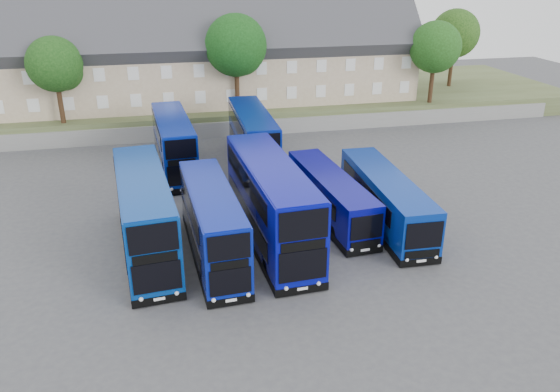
{
  "coord_description": "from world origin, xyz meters",
  "views": [
    {
      "loc": [
        -5.34,
        -26.11,
        15.42
      ],
      "look_at": [
        1.37,
        3.87,
        2.2
      ],
      "focal_mm": 35.0,
      "sensor_mm": 36.0,
      "label": 1
    }
  ],
  "objects_px": {
    "dd_front_left": "(145,216)",
    "tree_mid": "(237,48)",
    "dd_front_mid": "(212,225)",
    "tree_west": "(57,66)",
    "tree_east": "(436,49)",
    "tree_far": "(456,35)",
    "coach_east_a": "(330,197)"
  },
  "relations": [
    {
      "from": "dd_front_mid",
      "to": "tree_west",
      "type": "distance_m",
      "value": 26.76
    },
    {
      "from": "tree_mid",
      "to": "tree_east",
      "type": "distance_m",
      "value": 20.02
    },
    {
      "from": "dd_front_left",
      "to": "tree_mid",
      "type": "distance_m",
      "value": 25.3
    },
    {
      "from": "coach_east_a",
      "to": "tree_west",
      "type": "bearing_deg",
      "value": 128.08
    },
    {
      "from": "tree_mid",
      "to": "tree_east",
      "type": "height_order",
      "value": "tree_mid"
    },
    {
      "from": "tree_mid",
      "to": "tree_far",
      "type": "distance_m",
      "value": 26.8
    },
    {
      "from": "dd_front_mid",
      "to": "coach_east_a",
      "type": "relative_size",
      "value": 0.95
    },
    {
      "from": "coach_east_a",
      "to": "tree_far",
      "type": "relative_size",
      "value": 1.26
    },
    {
      "from": "tree_mid",
      "to": "tree_far",
      "type": "bearing_deg",
      "value": 14.04
    },
    {
      "from": "dd_front_left",
      "to": "tree_west",
      "type": "height_order",
      "value": "tree_west"
    },
    {
      "from": "coach_east_a",
      "to": "tree_west",
      "type": "height_order",
      "value": "tree_west"
    },
    {
      "from": "coach_east_a",
      "to": "tree_mid",
      "type": "height_order",
      "value": "tree_mid"
    },
    {
      "from": "coach_east_a",
      "to": "dd_front_mid",
      "type": "bearing_deg",
      "value": -160.43
    },
    {
      "from": "coach_east_a",
      "to": "tree_west",
      "type": "xyz_separation_m",
      "value": [
        -18.74,
        20.41,
        5.61
      ]
    },
    {
      "from": "dd_front_mid",
      "to": "tree_west",
      "type": "height_order",
      "value": "tree_west"
    },
    {
      "from": "dd_front_left",
      "to": "dd_front_mid",
      "type": "bearing_deg",
      "value": -27.47
    },
    {
      "from": "dd_front_mid",
      "to": "tree_mid",
      "type": "height_order",
      "value": "tree_mid"
    },
    {
      "from": "tree_west",
      "to": "tree_mid",
      "type": "bearing_deg",
      "value": 1.79
    },
    {
      "from": "tree_east",
      "to": "dd_front_mid",
      "type": "bearing_deg",
      "value": -136.47
    },
    {
      "from": "coach_east_a",
      "to": "tree_mid",
      "type": "relative_size",
      "value": 1.19
    },
    {
      "from": "dd_front_left",
      "to": "tree_west",
      "type": "relative_size",
      "value": 1.53
    },
    {
      "from": "tree_far",
      "to": "tree_mid",
      "type": "bearing_deg",
      "value": -165.96
    },
    {
      "from": "coach_east_a",
      "to": "tree_far",
      "type": "xyz_separation_m",
      "value": [
        23.26,
        27.41,
        6.29
      ]
    },
    {
      "from": "dd_front_left",
      "to": "tree_far",
      "type": "bearing_deg",
      "value": 35.08
    },
    {
      "from": "dd_front_mid",
      "to": "tree_east",
      "type": "bearing_deg",
      "value": 40.42
    },
    {
      "from": "dd_front_left",
      "to": "tree_mid",
      "type": "xyz_separation_m",
      "value": [
        8.85,
        22.98,
        5.81
      ]
    },
    {
      "from": "tree_east",
      "to": "tree_west",
      "type": "bearing_deg",
      "value": -180.0
    },
    {
      "from": "tree_mid",
      "to": "tree_far",
      "type": "relative_size",
      "value": 1.06
    },
    {
      "from": "dd_front_left",
      "to": "tree_east",
      "type": "bearing_deg",
      "value": 32.78
    },
    {
      "from": "coach_east_a",
      "to": "tree_far",
      "type": "distance_m",
      "value": 36.5
    },
    {
      "from": "dd_front_mid",
      "to": "tree_far",
      "type": "relative_size",
      "value": 1.2
    },
    {
      "from": "tree_west",
      "to": "tree_east",
      "type": "distance_m",
      "value": 36.0
    }
  ]
}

